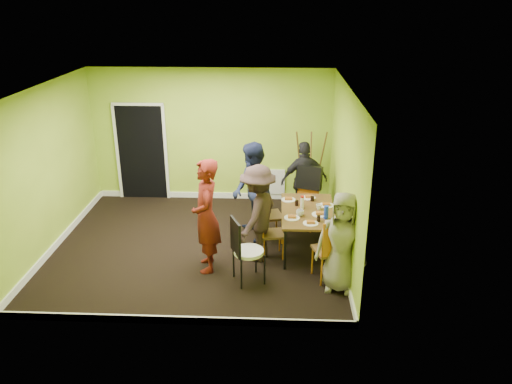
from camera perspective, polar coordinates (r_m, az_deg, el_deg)
ground at (r=8.97m, az=-6.64°, el=-6.13°), size 5.00×5.00×0.00m
room_walls at (r=8.59m, az=-7.04°, el=-0.17°), size 5.04×4.54×2.82m
dining_table at (r=8.54m, az=5.96°, el=-2.41°), size 0.90×1.50×0.75m
chair_left_far at (r=8.83m, az=1.00°, el=-2.15°), size 0.54×0.54×1.06m
chair_left_near at (r=8.34m, az=1.35°, el=-4.27°), size 0.44×0.44×0.91m
chair_back_end at (r=9.51m, az=6.00°, el=0.93°), size 0.62×0.68×1.14m
chair_front_end at (r=7.70m, az=8.63°, el=-6.22°), size 0.55×0.55×1.06m
chair_bentwood at (r=7.61m, az=-1.37°, el=-6.37°), size 0.55×0.54×1.07m
easel at (r=10.42m, az=6.18°, el=2.72°), size 0.64×0.60×1.60m
plate_near_left at (r=8.89m, az=3.73°, el=-0.89°), size 0.26×0.26×0.01m
plate_near_right at (r=8.19m, az=4.12°, el=-2.96°), size 0.26×0.26×0.01m
plate_far_back at (r=9.01m, az=6.06°, el=-0.65°), size 0.24×0.24×0.01m
plate_far_front at (r=8.03m, az=6.26°, el=-3.58°), size 0.25×0.25×0.01m
plate_wall_back at (r=8.72m, az=8.04°, el=-1.53°), size 0.26×0.26×0.01m
plate_wall_front at (r=8.36m, az=7.30°, el=-2.56°), size 0.26×0.26×0.01m
thermos at (r=8.54m, az=5.30°, el=-1.25°), size 0.06×0.06×0.20m
blue_bottle at (r=8.19m, az=8.03°, el=-2.32°), size 0.08×0.08×0.22m
orange_bottle at (r=8.62m, az=5.13°, el=-1.41°), size 0.04×0.04×0.09m
glass_mid at (r=8.66m, az=4.67°, el=-1.25°), size 0.06×0.06×0.10m
glass_back at (r=8.88m, az=6.46°, el=-0.76°), size 0.07×0.07×0.09m
glass_front at (r=8.11m, az=7.16°, el=-3.02°), size 0.06×0.06×0.10m
cup_a at (r=8.27m, az=5.05°, el=-2.39°), size 0.13×0.13×0.10m
cup_b at (r=8.54m, az=7.20°, el=-1.71°), size 0.10×0.10×0.10m
person_standing at (r=7.86m, az=-5.72°, el=-2.74°), size 0.56×0.74×1.86m
person_left_far at (r=8.83m, az=-0.34°, el=-0.02°), size 0.93×1.05×1.79m
person_left_near at (r=8.16m, az=0.20°, el=-2.47°), size 0.96×1.22×1.65m
person_back_end at (r=9.73m, az=5.53°, el=1.29°), size 0.98×0.57×1.57m
person_front_end at (r=7.46m, az=9.81°, el=-5.69°), size 0.85×0.65×1.56m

